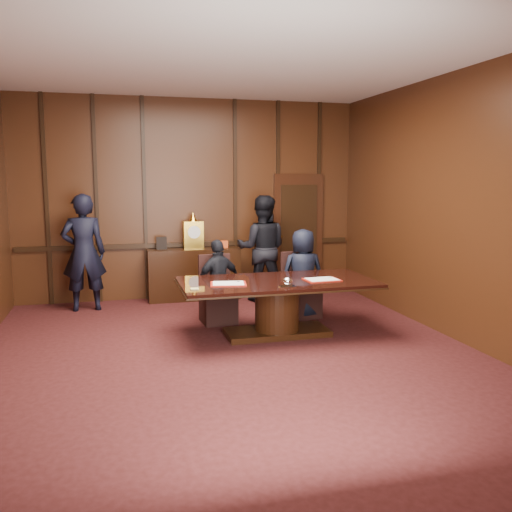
{
  "coord_description": "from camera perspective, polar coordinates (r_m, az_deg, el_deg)",
  "views": [
    {
      "loc": [
        -1.33,
        -6.1,
        2.13
      ],
      "look_at": [
        0.57,
        1.11,
        1.05
      ],
      "focal_mm": 38.0,
      "sensor_mm": 36.0,
      "label": 1
    }
  ],
  "objects": [
    {
      "name": "inkstand",
      "position": [
        6.86,
        3.34,
        -2.82
      ],
      "size": [
        0.2,
        0.14,
        0.12
      ],
      "color": "white",
      "rests_on": "conference_table"
    },
    {
      "name": "witness_left",
      "position": [
        9.09,
        -17.68,
        0.35
      ],
      "size": [
        0.71,
        0.48,
        1.88
      ],
      "primitive_type": "imported",
      "rotation": [
        0.0,
        0.0,
        3.19
      ],
      "color": "black",
      "rests_on": "ground"
    },
    {
      "name": "signatory_left",
      "position": [
        7.93,
        -3.95,
        -2.73
      ],
      "size": [
        0.79,
        0.52,
        1.24
      ],
      "primitive_type": "imported",
      "rotation": [
        0.0,
        0.0,
        3.47
      ],
      "color": "black",
      "rests_on": "ground"
    },
    {
      "name": "sideboard",
      "position": [
        9.59,
        -6.55,
        -1.67
      ],
      "size": [
        1.6,
        0.45,
        1.54
      ],
      "color": "black",
      "rests_on": "ground"
    },
    {
      "name": "witness_right",
      "position": [
        9.37,
        0.64,
        0.8
      ],
      "size": [
        1.06,
        0.93,
        1.83
      ],
      "primitive_type": "imported",
      "rotation": [
        0.0,
        0.0,
        2.83
      ],
      "color": "black",
      "rests_on": "ground"
    },
    {
      "name": "folder_right",
      "position": [
        7.36,
        6.95,
        -2.47
      ],
      "size": [
        0.48,
        0.35,
        0.02
      ],
      "rotation": [
        0.0,
        0.0,
        0.06
      ],
      "color": "#AF1C10",
      "rests_on": "conference_table"
    },
    {
      "name": "chair_right",
      "position": [
        8.4,
        4.71,
        -4.41
      ],
      "size": [
        0.55,
        0.55,
        0.99
      ],
      "rotation": [
        0.0,
        0.0,
        0.16
      ],
      "color": "black",
      "rests_on": "ground"
    },
    {
      "name": "signatory_right",
      "position": [
        8.26,
        4.94,
        -1.87
      ],
      "size": [
        0.69,
        0.46,
        1.37
      ],
      "primitive_type": "imported",
      "rotation": [
        0.0,
        0.0,
        3.1
      ],
      "color": "black",
      "rests_on": "ground"
    },
    {
      "name": "chair_left",
      "position": [
        8.08,
        -4.05,
        -4.92
      ],
      "size": [
        0.51,
        0.51,
        0.99
      ],
      "rotation": [
        0.0,
        0.0,
        0.08
      ],
      "color": "black",
      "rests_on": "ground"
    },
    {
      "name": "conference_table",
      "position": [
        7.35,
        2.24,
        -4.5
      ],
      "size": [
        2.62,
        1.32,
        0.76
      ],
      "color": "black",
      "rests_on": "ground"
    },
    {
      "name": "notepad",
      "position": [
        6.75,
        -6.49,
        -3.45
      ],
      "size": [
        0.1,
        0.07,
        0.01
      ],
      "primitive_type": "cube",
      "rotation": [
        0.0,
        0.0,
        -0.03
      ],
      "color": "#F2DD76",
      "rests_on": "conference_table"
    },
    {
      "name": "folder_left",
      "position": [
        7.03,
        -2.93,
        -2.93
      ],
      "size": [
        0.51,
        0.41,
        0.02
      ],
      "rotation": [
        0.0,
        0.0,
        -0.18
      ],
      "color": "#AF1C10",
      "rests_on": "conference_table"
    },
    {
      "name": "room",
      "position": [
        6.4,
        -2.13,
        4.6
      ],
      "size": [
        7.0,
        7.04,
        3.5
      ],
      "color": "black",
      "rests_on": "ground"
    }
  ]
}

